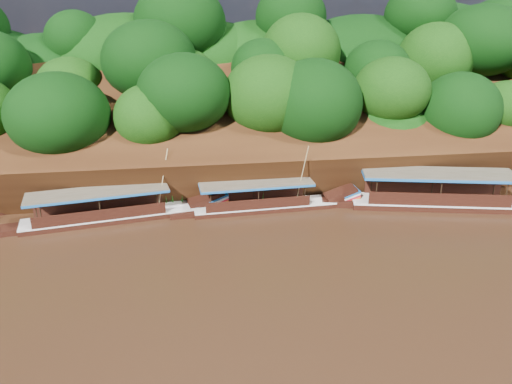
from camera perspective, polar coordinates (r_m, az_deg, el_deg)
ground at (r=30.11m, az=2.40°, el=-8.12°), size 160.00×160.00×0.00m
riverbank at (r=50.43m, az=-2.35°, el=6.41°), size 120.00×30.06×19.40m
boat_0 at (r=40.59m, az=22.17°, el=-0.80°), size 16.95×5.80×7.13m
boat_1 at (r=37.44m, az=2.00°, el=-1.17°), size 12.70×2.68×5.44m
boat_2 at (r=36.95m, az=-15.00°, el=-2.20°), size 14.64×4.29×5.29m
reeds at (r=37.99m, az=-4.23°, el=-0.28°), size 48.61×2.18×2.03m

